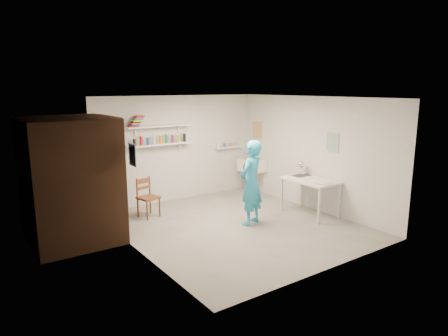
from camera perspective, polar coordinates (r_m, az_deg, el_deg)
floor at (r=7.67m, az=1.73°, el=-8.28°), size 4.00×4.50×0.02m
ceiling at (r=7.22m, az=1.85°, el=10.11°), size 4.00×4.50×0.02m
wall_back at (r=9.23m, az=-6.65°, el=2.81°), size 4.00×0.02×2.40m
wall_front at (r=5.75m, az=15.43°, el=-2.89°), size 4.00×0.02×2.40m
wall_left at (r=6.38m, az=-12.83°, el=-1.35°), size 0.02×4.50×2.40m
wall_right at (r=8.69m, az=12.47°, el=2.06°), size 0.02×4.50×2.40m
doorway_recess at (r=7.39m, az=-15.73°, el=-1.33°), size 0.02×0.90×2.00m
corridor_box at (r=7.18m, az=-21.09°, el=-1.63°), size 1.40×1.50×2.10m
door_lintel at (r=7.24m, az=-16.04°, el=6.82°), size 0.06×1.05×0.10m
door_jamb_near at (r=6.93m, az=-14.19°, el=-2.08°), size 0.06×0.10×2.00m
door_jamb_far at (r=7.86m, az=-16.82°, el=-0.63°), size 0.06×0.10×2.00m
shelf_lower at (r=8.87m, az=-9.12°, el=3.36°), size 1.50×0.22×0.03m
shelf_upper at (r=8.82m, az=-9.20°, el=5.94°), size 1.50×0.22×0.03m
ledge_shelf at (r=9.88m, az=0.52°, el=2.99°), size 0.70×0.14×0.03m
poster_left at (r=6.36m, az=-12.96°, el=1.83°), size 0.01×0.28×0.36m
poster_right_a at (r=9.92m, az=4.79°, el=5.49°), size 0.01×0.34×0.42m
poster_right_b at (r=8.27m, az=15.26°, el=3.56°), size 0.01×0.30×0.38m
belfast_sink at (r=9.82m, az=4.01°, el=0.42°), size 0.48×0.60×0.30m
man at (r=7.56m, az=3.89°, el=-2.12°), size 0.69×0.57×1.62m
wall_clock at (r=7.70m, az=3.42°, el=0.20°), size 0.28×0.14×0.29m
wooden_chair at (r=8.18m, az=-10.75°, el=-4.18°), size 0.45×0.44×0.80m
work_table at (r=8.38m, az=12.14°, el=-4.07°), size 0.67×1.11×0.74m
desk_lamp at (r=8.68m, az=10.99°, el=0.51°), size 0.14×0.14×0.14m
spray_cans at (r=8.86m, az=-9.14°, el=4.00°), size 1.31×0.06×0.17m
book_stack at (r=8.59m, az=-12.42°, el=6.52°), size 0.32×0.14×0.22m
ledge_pots at (r=9.87m, az=0.52°, el=3.33°), size 0.48×0.07×0.09m
papers at (r=8.29m, az=12.25°, el=-1.54°), size 0.30×0.22×0.02m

